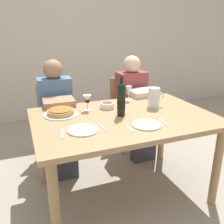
{
  "coord_description": "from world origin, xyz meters",
  "views": [
    {
      "loc": [
        -0.79,
        -1.74,
        1.47
      ],
      "look_at": [
        -0.08,
        0.07,
        0.78
      ],
      "focal_mm": 38.96,
      "sensor_mm": 36.0,
      "label": 1
    }
  ],
  "objects": [
    {
      "name": "diner_right",
      "position": [
        0.45,
        0.68,
        0.62
      ],
      "size": [
        0.35,
        0.51,
        1.16
      ],
      "rotation": [
        0.0,
        0.0,
        3.17
      ],
      "color": "#8E3D42",
      "rests_on": "ground"
    },
    {
      "name": "chair_left",
      "position": [
        -0.45,
        0.9,
        0.5
      ],
      "size": [
        0.41,
        0.41,
        0.87
      ],
      "rotation": [
        0.0,
        0.0,
        3.11
      ],
      "color": "#9E7A51",
      "rests_on": "ground"
    },
    {
      "name": "knife_right_setting",
      "position": [
        -0.25,
        -0.17,
        0.76
      ],
      "size": [
        0.02,
        0.18,
        0.0
      ],
      "primitive_type": "cube",
      "rotation": [
        0.0,
        0.0,
        1.65
      ],
      "color": "silver",
      "rests_on": "dining_table"
    },
    {
      "name": "fork_left_setting",
      "position": [
        -0.08,
        -0.25,
        0.76
      ],
      "size": [
        0.02,
        0.16,
        0.0
      ],
      "primitive_type": "cube",
      "rotation": [
        0.0,
        0.0,
        1.51
      ],
      "color": "silver",
      "rests_on": "dining_table"
    },
    {
      "name": "wine_glass_left_diner",
      "position": [
        0.23,
        0.4,
        0.87
      ],
      "size": [
        0.06,
        0.06,
        0.15
      ],
      "color": "silver",
      "rests_on": "dining_table"
    },
    {
      "name": "back_wall",
      "position": [
        0.0,
        2.35,
        1.4
      ],
      "size": [
        8.0,
        0.1,
        2.8
      ],
      "primitive_type": "cube",
      "color": "beige",
      "rests_on": "ground"
    },
    {
      "name": "wine_bottle",
      "position": [
        -0.02,
        0.02,
        0.9
      ],
      "size": [
        0.07,
        0.07,
        0.34
      ],
      "color": "black",
      "rests_on": "dining_table"
    },
    {
      "name": "water_pitcher",
      "position": [
        0.35,
        0.11,
        0.84
      ],
      "size": [
        0.16,
        0.11,
        0.19
      ],
      "color": "silver",
      "rests_on": "dining_table"
    },
    {
      "name": "wine_glass_right_diner",
      "position": [
        -0.24,
        0.25,
        0.86
      ],
      "size": [
        0.07,
        0.07,
        0.14
      ],
      "color": "silver",
      "rests_on": "dining_table"
    },
    {
      "name": "chair_right",
      "position": [
        0.45,
        0.92,
        0.5
      ],
      "size": [
        0.41,
        0.41,
        0.87
      ],
      "rotation": [
        0.0,
        0.0,
        3.17
      ],
      "color": "#9E7A51",
      "rests_on": "ground"
    },
    {
      "name": "diner_left",
      "position": [
        -0.45,
        0.66,
        0.62
      ],
      "size": [
        0.35,
        0.51,
        1.16
      ],
      "rotation": [
        0.0,
        0.0,
        3.11
      ],
      "color": "#4C6B93",
      "rests_on": "ground"
    },
    {
      "name": "salad_bowl",
      "position": [
        -0.06,
        0.25,
        0.79
      ],
      "size": [
        0.13,
        0.13,
        0.06
      ],
      "color": "white",
      "rests_on": "dining_table"
    },
    {
      "name": "knife_left_setting",
      "position": [
        0.22,
        -0.25,
        0.76
      ],
      "size": [
        0.03,
        0.18,
        0.0
      ],
      "primitive_type": "cube",
      "rotation": [
        0.0,
        0.0,
        1.48
      ],
      "color": "silver",
      "rests_on": "dining_table"
    },
    {
      "name": "dining_table",
      "position": [
        0.0,
        0.0,
        0.67
      ],
      "size": [
        1.5,
        1.0,
        0.76
      ],
      "color": "#9E7A51",
      "rests_on": "ground"
    },
    {
      "name": "baked_tart",
      "position": [
        -0.49,
        0.22,
        0.79
      ],
      "size": [
        0.29,
        0.29,
        0.06
      ],
      "color": "silver",
      "rests_on": "dining_table"
    },
    {
      "name": "dinner_plate_left_setting",
      "position": [
        0.07,
        -0.25,
        0.77
      ],
      "size": [
        0.22,
        0.22,
        0.01
      ],
      "primitive_type": "cylinder",
      "color": "white",
      "rests_on": "dining_table"
    },
    {
      "name": "spoon_right_setting",
      "position": [
        -0.55,
        -0.17,
        0.76
      ],
      "size": [
        0.04,
        0.16,
        0.0
      ],
      "primitive_type": "cube",
      "rotation": [
        0.0,
        0.0,
        1.44
      ],
      "color": "silver",
      "rests_on": "dining_table"
    },
    {
      "name": "ground_plane",
      "position": [
        0.0,
        0.0,
        0.0
      ],
      "size": [
        8.0,
        8.0,
        0.0
      ],
      "primitive_type": "plane",
      "color": "gray"
    },
    {
      "name": "dinner_plate_right_setting",
      "position": [
        -0.4,
        -0.17,
        0.77
      ],
      "size": [
        0.23,
        0.23,
        0.01
      ],
      "primitive_type": "cylinder",
      "color": "white",
      "rests_on": "dining_table"
    }
  ]
}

